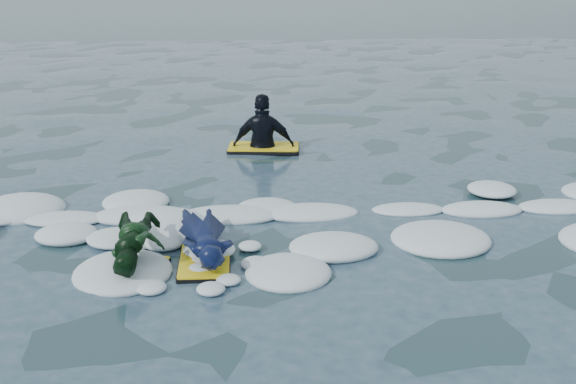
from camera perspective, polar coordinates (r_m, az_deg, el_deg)
The scene contains 5 objects.
ground at distance 8.19m, azimuth -8.01°, elevation -5.44°, with size 120.00×120.00×0.00m, color #162D34.
foam_band at distance 9.15m, azimuth -7.51°, elevation -2.82°, with size 12.00×3.10×0.30m, color white, non-canonical shape.
prone_woman_unit at distance 8.20m, azimuth -6.55°, elevation -3.80°, with size 0.82×1.62×0.40m.
prone_child_unit at distance 8.02m, azimuth -11.86°, elevation -4.21°, with size 0.71×1.32×0.50m.
waiting_rider_unit at distance 12.54m, azimuth -1.94°, elevation 3.58°, with size 1.28×0.77×1.85m.
Camera 1 is at (0.72, -7.47, 3.30)m, focal length 45.00 mm.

